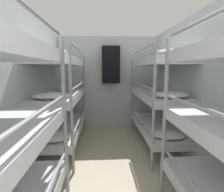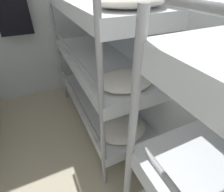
% 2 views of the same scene
% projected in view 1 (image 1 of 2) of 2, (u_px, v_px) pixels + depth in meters
% --- Properties ---
extents(wall_left, '(0.06, 5.01, 2.27)m').
position_uv_depth(wall_left, '(5.00, 98.00, 1.96)').
color(wall_left, silver).
rests_on(wall_left, ground_plane).
extents(wall_right, '(0.06, 5.01, 2.27)m').
position_uv_depth(wall_right, '(217.00, 96.00, 2.11)').
color(wall_right, silver).
rests_on(wall_right, ground_plane).
extents(wall_back, '(2.54, 0.06, 2.27)m').
position_uv_depth(wall_back, '(108.00, 82.00, 4.48)').
color(wall_back, silver).
rests_on(wall_back, ground_plane).
extents(bunk_stack_left_far, '(0.67, 1.81, 1.81)m').
position_uv_depth(bunk_stack_left_far, '(61.00, 96.00, 3.12)').
color(bunk_stack_left_far, gray).
rests_on(bunk_stack_left_far, ground_plane).
extents(bunk_stack_right_far, '(0.67, 1.81, 1.81)m').
position_uv_depth(bunk_stack_right_far, '(158.00, 95.00, 3.22)').
color(bunk_stack_right_far, gray).
rests_on(bunk_stack_right_far, ground_plane).
extents(hanging_coat, '(0.44, 0.12, 0.90)m').
position_uv_depth(hanging_coat, '(111.00, 65.00, 4.27)').
color(hanging_coat, black).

